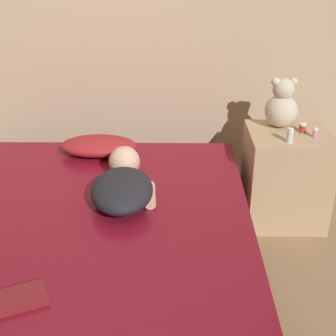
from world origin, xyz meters
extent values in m
plane|color=#937551|center=(0.00, 0.00, 0.00)|extent=(12.00, 12.00, 0.00)
cube|color=tan|center=(0.00, 1.31, 1.30)|extent=(8.00, 0.06, 2.60)
cube|color=#4C331E|center=(0.00, 0.00, 0.12)|extent=(1.74, 2.06, 0.24)
cube|color=maroon|center=(0.00, 0.00, 0.34)|extent=(1.70, 2.02, 0.20)
cube|color=tan|center=(1.19, 0.76, 0.31)|extent=(0.52, 0.49, 0.62)
ellipsoid|color=maroon|center=(-0.05, 0.82, 0.50)|extent=(0.51, 0.28, 0.12)
ellipsoid|color=black|center=(0.17, 0.19, 0.52)|extent=(0.36, 0.49, 0.15)
sphere|color=#DBAD8E|center=(0.15, 0.51, 0.53)|extent=(0.19, 0.19, 0.19)
cylinder|color=#DBAD8E|center=(0.32, 0.23, 0.47)|extent=(0.07, 0.22, 0.06)
sphere|color=beige|center=(1.14, 0.88, 0.73)|extent=(0.21, 0.21, 0.21)
sphere|color=beige|center=(1.14, 0.88, 0.87)|extent=(0.14, 0.14, 0.14)
sphere|color=beige|center=(1.09, 0.88, 0.92)|extent=(0.06, 0.06, 0.06)
sphere|color=beige|center=(1.20, 0.88, 0.92)|extent=(0.06, 0.06, 0.06)
cylinder|color=#B72D2D|center=(1.27, 0.78, 0.64)|extent=(0.04, 0.04, 0.05)
cylinder|color=white|center=(1.27, 0.78, 0.67)|extent=(0.04, 0.04, 0.01)
cylinder|color=silver|center=(1.15, 0.61, 0.66)|extent=(0.04, 0.04, 0.07)
cylinder|color=white|center=(1.15, 0.61, 0.70)|extent=(0.04, 0.04, 0.02)
cylinder|color=pink|center=(1.32, 0.69, 0.65)|extent=(0.03, 0.03, 0.05)
cylinder|color=white|center=(1.32, 0.69, 0.68)|extent=(0.03, 0.03, 0.01)
cube|color=maroon|center=(-0.18, -0.58, 0.45)|extent=(0.27, 0.23, 0.02)
camera|label=1|loc=(0.45, -2.01, 1.75)|focal=50.00mm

